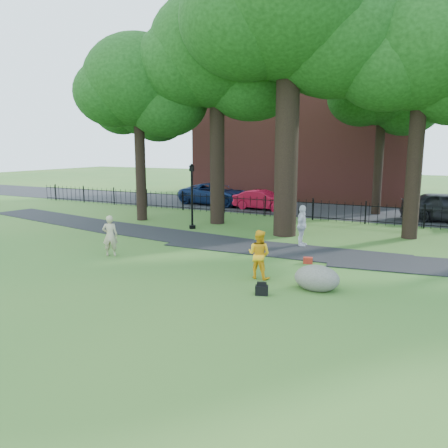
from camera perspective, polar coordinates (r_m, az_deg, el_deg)
The scene contains 17 objects.
ground at distance 15.29m, azimuth -0.77°, elevation -6.15°, with size 120.00×120.00×0.00m, color #2B5F21.
footpath at distance 18.38m, azimuth 7.67°, elevation -3.45°, with size 36.00×2.60×0.03m, color black.
street at distance 30.10m, azimuth 13.50°, elevation 1.65°, with size 80.00×7.00×0.02m, color black.
iron_fence at distance 26.18m, azimuth 11.51°, elevation 1.82°, with size 44.00×0.04×1.20m.
brick_building at distance 38.59m, azimuth 10.82°, elevation 12.49°, with size 18.00×8.00×12.00m, color brown.
big_tree at distance 21.98m, azimuth 9.05°, elevation 25.46°, with size 10.08×8.61×14.37m.
tree_row at distance 22.65m, azimuth 10.97°, elevation 19.78°, with size 26.82×7.96×12.42m.
woman at distance 17.75m, azimuth -14.66°, elevation -1.49°, with size 0.59×0.39×1.63m, color tan.
man at distance 14.33m, azimuth 4.59°, elevation -3.96°, with size 0.78×0.61×1.61m, color #FFAF15.
pedestrian at distance 19.13m, azimuth 10.13°, elevation -0.23°, with size 1.05×0.44×1.80m, color silver.
boulder at distance 13.59m, azimuth 12.04°, elevation -6.71°, with size 1.37×1.03×0.80m, color #5B584C.
lamppost at distance 22.85m, azimuth -4.20°, elevation 3.53°, with size 0.34×0.34×3.42m.
backpack at distance 12.92m, azimuth 4.95°, elevation -8.62°, with size 0.37×0.23×0.28m, color black.
red_bag at distance 16.51m, azimuth 10.90°, elevation -4.70°, with size 0.34×0.21×0.23m, color maroon.
red_sedan at distance 29.92m, azimuth 5.10°, elevation 3.14°, with size 1.42×4.06×1.34m, color #AF0D28.
navy_van at distance 32.44m, azimuth -1.01°, elevation 3.93°, with size 2.63×5.70×1.58m, color #0E1F48.
grey_car at distance 28.14m, azimuth 27.14°, elevation 2.00°, with size 2.02×5.02×1.71m, color black.
Camera 1 is at (6.82, -13.00, 4.28)m, focal length 35.00 mm.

